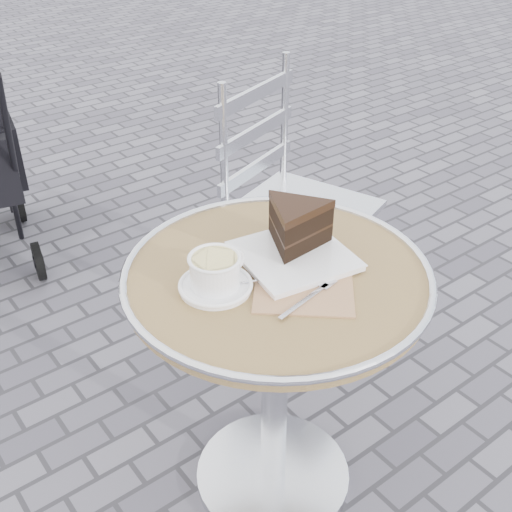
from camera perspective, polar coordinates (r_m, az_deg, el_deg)
ground at (r=1.98m, az=1.49°, el=-19.05°), size 80.00×80.00×0.00m
cafe_table at (r=1.57m, az=1.79°, el=-6.35°), size 0.72×0.72×0.74m
cappuccino_set at (r=1.40m, az=-3.58°, el=-1.64°), size 0.18×0.16×0.08m
cake_plate_set at (r=1.50m, az=3.55°, el=2.11°), size 0.35×0.40×0.13m
bistro_chair at (r=2.18m, az=1.82°, el=6.89°), size 0.55×0.55×0.96m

